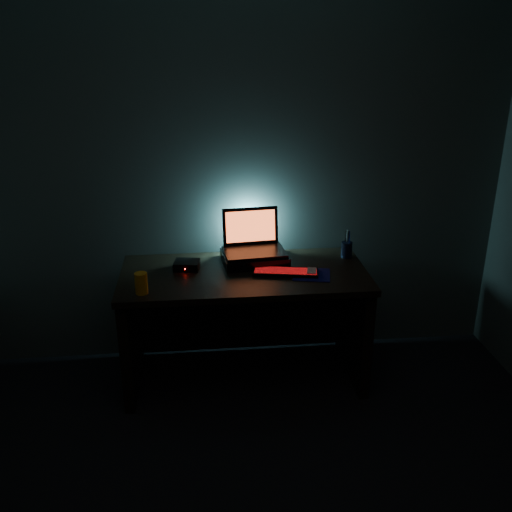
{
  "coord_description": "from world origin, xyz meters",
  "views": [
    {
      "loc": [
        -0.25,
        -1.56,
        2.12
      ],
      "look_at": [
        0.07,
        1.57,
        0.87
      ],
      "focal_mm": 40.0,
      "sensor_mm": 36.0,
      "label": 1
    }
  ],
  "objects_px": {
    "mouse": "(312,272)",
    "pen_cup": "(347,250)",
    "juice_glass": "(141,283)",
    "router": "(187,265)",
    "keyboard": "(286,272)",
    "laptop": "(253,241)"
  },
  "relations": [
    {
      "from": "juice_glass",
      "to": "router",
      "type": "bearing_deg",
      "value": 52.85
    },
    {
      "from": "pen_cup",
      "to": "mouse",
      "type": "bearing_deg",
      "value": -136.81
    },
    {
      "from": "pen_cup",
      "to": "juice_glass",
      "type": "xyz_separation_m",
      "value": [
        -1.27,
        -0.42,
        0.01
      ]
    },
    {
      "from": "keyboard",
      "to": "pen_cup",
      "type": "bearing_deg",
      "value": 39.15
    },
    {
      "from": "mouse",
      "to": "pen_cup",
      "type": "relative_size",
      "value": 0.88
    },
    {
      "from": "mouse",
      "to": "juice_glass",
      "type": "height_order",
      "value": "juice_glass"
    },
    {
      "from": "pen_cup",
      "to": "keyboard",
      "type": "bearing_deg",
      "value": -151.7
    },
    {
      "from": "keyboard",
      "to": "juice_glass",
      "type": "relative_size",
      "value": 3.33
    },
    {
      "from": "laptop",
      "to": "keyboard",
      "type": "bearing_deg",
      "value": -62.42
    },
    {
      "from": "keyboard",
      "to": "mouse",
      "type": "distance_m",
      "value": 0.16
    },
    {
      "from": "keyboard",
      "to": "laptop",
      "type": "bearing_deg",
      "value": 134.18
    },
    {
      "from": "mouse",
      "to": "juice_glass",
      "type": "relative_size",
      "value": 0.73
    },
    {
      "from": "laptop",
      "to": "keyboard",
      "type": "height_order",
      "value": "laptop"
    },
    {
      "from": "laptop",
      "to": "juice_glass",
      "type": "relative_size",
      "value": 3.31
    },
    {
      "from": "mouse",
      "to": "router",
      "type": "bearing_deg",
      "value": 179.21
    },
    {
      "from": "keyboard",
      "to": "mouse",
      "type": "xyz_separation_m",
      "value": [
        0.15,
        -0.03,
        0.01
      ]
    },
    {
      "from": "juice_glass",
      "to": "mouse",
      "type": "bearing_deg",
      "value": 8.84
    },
    {
      "from": "juice_glass",
      "to": "router",
      "type": "height_order",
      "value": "juice_glass"
    },
    {
      "from": "laptop",
      "to": "pen_cup",
      "type": "relative_size",
      "value": 3.99
    },
    {
      "from": "keyboard",
      "to": "router",
      "type": "height_order",
      "value": "router"
    },
    {
      "from": "juice_glass",
      "to": "keyboard",
      "type": "bearing_deg",
      "value": 12.35
    },
    {
      "from": "mouse",
      "to": "router",
      "type": "xyz_separation_m",
      "value": [
        -0.75,
        0.17,
        0.01
      ]
    }
  ]
}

